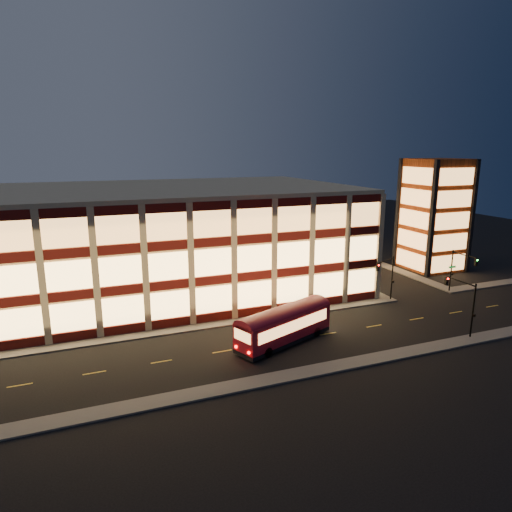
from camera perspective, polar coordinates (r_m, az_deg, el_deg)
name	(u,v)px	position (r m, az deg, el deg)	size (l,w,h in m)	color
ground	(223,327)	(52.06, -4.13, -8.85)	(200.00, 200.00, 0.00)	black
sidewalk_office_south	(195,327)	(52.19, -7.64, -8.80)	(54.00, 2.00, 0.15)	#514F4C
sidewalk_office_east	(325,270)	(75.81, 8.67, -1.76)	(2.00, 30.00, 0.15)	#514F4C
sidewalk_tower_south	(483,286)	(74.43, 26.47, -3.33)	(14.00, 2.00, 0.15)	#514F4C
sidewalk_tower_west	(381,264)	(81.77, 15.36, -0.98)	(2.00, 30.00, 0.15)	#514F4C
sidewalk_near	(268,380)	(40.98, 1.57, -15.19)	(100.00, 2.00, 0.15)	#514F4C
office_building	(166,239)	(65.17, -11.19, 2.13)	(50.45, 30.45, 14.50)	tan
stair_tower	(434,215)	(80.10, 21.34, 4.80)	(8.60, 8.60, 18.00)	#8C3814
traffic_signal_far	(387,272)	(60.94, 16.07, -1.95)	(3.79, 1.87, 6.00)	black
traffic_signal_right	(460,266)	(67.72, 24.13, -1.11)	(1.20, 4.37, 6.00)	black
traffic_signal_near	(463,297)	(53.78, 24.47, -4.66)	(0.32, 4.45, 6.00)	black
trolley_bus	(284,323)	(47.35, 3.54, -8.37)	(11.68, 6.88, 3.87)	maroon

